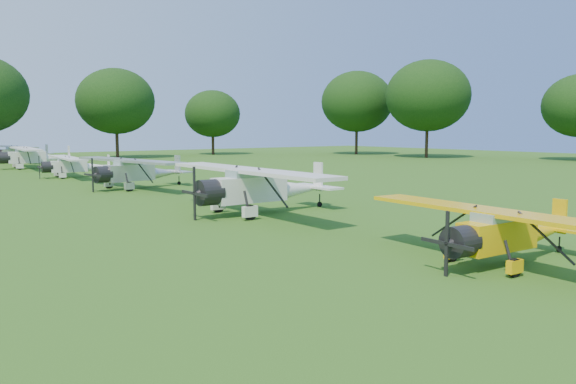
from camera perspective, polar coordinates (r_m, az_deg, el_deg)
name	(u,v)px	position (r m, az deg, el deg)	size (l,w,h in m)	color
ground	(262,222)	(24.32, -2.68, -3.08)	(160.00, 160.00, 0.00)	#264912
tree_belt	(323,41)	(26.59, 3.62, 15.10)	(137.36, 130.27, 14.52)	black
aircraft_2	(507,229)	(17.93, 21.33, -3.52)	(5.77, 9.19, 1.81)	#E5AF09
aircraft_3	(260,184)	(26.70, -2.90, 0.77)	(7.55, 11.99, 2.37)	silver
aircraft_4	(137,170)	(39.30, -15.13, 2.21)	(7.03, 11.13, 2.19)	silver
aircraft_5	(74,164)	(49.99, -20.90, 2.65)	(5.93, 9.45, 1.86)	silver
aircraft_6	(33,155)	(62.81, -24.51, 3.42)	(7.34, 11.70, 2.30)	silver
aircraft_7	(20,152)	(75.30, -25.60, 3.70)	(6.89, 10.91, 2.14)	silver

